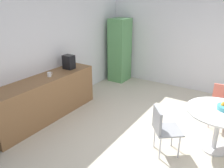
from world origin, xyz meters
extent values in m
plane|color=beige|center=(0.00, 0.00, 0.00)|extent=(6.00, 6.00, 0.00)
cube|color=silver|center=(0.00, 3.00, 1.30)|extent=(6.00, 0.10, 2.60)
cube|color=silver|center=(3.00, 0.00, 1.30)|extent=(0.10, 6.00, 2.60)
cube|color=brown|center=(-0.37, 2.65, 0.45)|extent=(2.52, 0.60, 0.90)
cube|color=#599959|center=(2.55, 2.55, 0.94)|extent=(0.60, 0.50, 1.88)
cylinder|color=silver|center=(0.42, -0.64, 0.01)|extent=(0.44, 0.44, 0.03)
cylinder|color=silver|center=(0.42, -0.64, 0.39)|extent=(0.08, 0.08, 0.72)
cylinder|color=white|center=(0.42, -0.64, 0.74)|extent=(1.08, 1.08, 0.03)
cylinder|color=silver|center=(1.10, -0.42, 0.21)|extent=(0.02, 0.02, 0.42)
cylinder|color=silver|center=(1.41, -0.39, 0.21)|extent=(0.02, 0.02, 0.42)
cube|color=#DB7260|center=(1.27, -0.56, 0.44)|extent=(0.46, 0.46, 0.03)
cube|color=#DB7260|center=(1.46, -0.54, 0.64)|extent=(0.07, 0.38, 0.38)
cylinder|color=silver|center=(0.10, 0.01, 0.21)|extent=(0.02, 0.02, 0.42)
cylinder|color=silver|center=(-0.14, -0.19, 0.21)|extent=(0.02, 0.02, 0.42)
cylinder|color=silver|center=(-0.09, 0.25, 0.21)|extent=(0.02, 0.02, 0.42)
cylinder|color=silver|center=(-0.34, 0.06, 0.21)|extent=(0.02, 0.02, 0.42)
cube|color=gray|center=(-0.12, 0.03, 0.44)|extent=(0.59, 0.59, 0.03)
cube|color=gray|center=(-0.24, 0.18, 0.64)|extent=(0.32, 0.27, 0.38)
sphere|color=orange|center=(0.49, -0.65, 0.82)|extent=(0.07, 0.07, 0.07)
sphere|color=orange|center=(0.50, -0.66, 0.84)|extent=(0.07, 0.07, 0.07)
cylinder|color=white|center=(-0.22, 2.61, 0.95)|extent=(0.08, 0.08, 0.09)
torus|color=white|center=(-0.16, 2.61, 0.95)|extent=(0.06, 0.01, 0.06)
cube|color=black|center=(0.42, 2.65, 1.06)|extent=(0.20, 0.24, 0.32)
camera|label=1|loc=(-3.27, -0.91, 2.48)|focal=36.19mm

